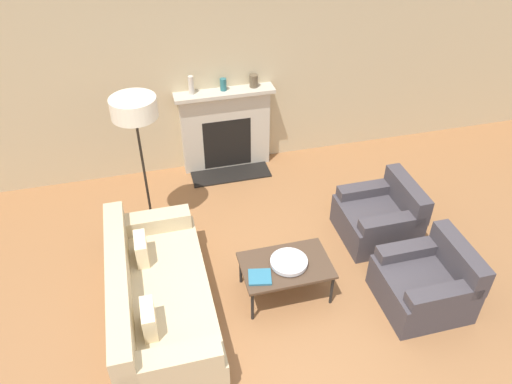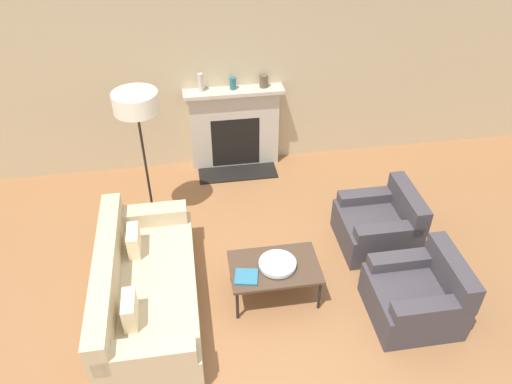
% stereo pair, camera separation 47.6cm
% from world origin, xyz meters
% --- Properties ---
extents(ground_plane, '(18.00, 18.00, 0.00)m').
position_xyz_m(ground_plane, '(0.00, 0.00, 0.00)').
color(ground_plane, '#99663D').
extents(wall_back, '(18.00, 0.06, 2.90)m').
position_xyz_m(wall_back, '(0.00, 3.13, 1.45)').
color(wall_back, '#C6B289').
rests_on(wall_back, ground_plane).
extents(fireplace, '(1.37, 0.59, 1.20)m').
position_xyz_m(fireplace, '(0.16, 2.98, 0.58)').
color(fireplace, beige).
rests_on(fireplace, ground_plane).
extents(couch, '(0.95, 2.07, 0.78)m').
position_xyz_m(couch, '(-1.10, 0.40, 0.29)').
color(couch, '#CCB78E').
rests_on(couch, ground_plane).
extents(armchair_near, '(0.85, 0.83, 0.73)m').
position_xyz_m(armchair_near, '(1.64, -0.09, 0.28)').
color(armchair_near, '#423D42').
rests_on(armchair_near, ground_plane).
extents(armchair_far, '(0.85, 0.83, 0.73)m').
position_xyz_m(armchair_far, '(1.64, 1.01, 0.28)').
color(armchair_far, '#423D42').
rests_on(armchair_far, ground_plane).
extents(coffee_table, '(0.94, 0.61, 0.42)m').
position_xyz_m(coffee_table, '(0.26, 0.40, 0.39)').
color(coffee_table, '#4C3828').
rests_on(coffee_table, ground_plane).
extents(bowl, '(0.39, 0.39, 0.06)m').
position_xyz_m(bowl, '(0.28, 0.39, 0.46)').
color(bowl, silver).
rests_on(bowl, coffee_table).
extents(book, '(0.27, 0.26, 0.02)m').
position_xyz_m(book, '(-0.06, 0.28, 0.43)').
color(book, teal).
rests_on(book, coffee_table).
extents(floor_lamp, '(0.51, 0.51, 1.78)m').
position_xyz_m(floor_lamp, '(-1.04, 1.87, 1.56)').
color(floor_lamp, black).
rests_on(floor_lamp, ground_plane).
extents(mantel_vase_left, '(0.07, 0.07, 0.25)m').
position_xyz_m(mantel_vase_left, '(-0.28, 3.00, 1.32)').
color(mantel_vase_left, beige).
rests_on(mantel_vase_left, fireplace).
extents(mantel_vase_center_left, '(0.09, 0.09, 0.16)m').
position_xyz_m(mantel_vase_center_left, '(0.15, 3.00, 1.28)').
color(mantel_vase_center_left, '#28666B').
rests_on(mantel_vase_center_left, fireplace).
extents(mantel_vase_center_right, '(0.12, 0.12, 0.17)m').
position_xyz_m(mantel_vase_center_right, '(0.57, 3.00, 1.28)').
color(mantel_vase_center_right, brown).
rests_on(mantel_vase_center_right, fireplace).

